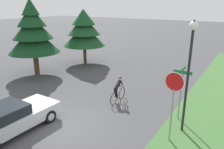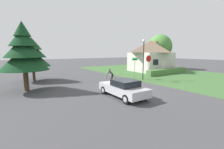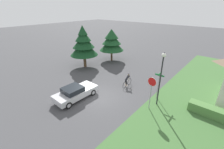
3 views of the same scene
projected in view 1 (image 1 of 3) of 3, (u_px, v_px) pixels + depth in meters
ground_plane at (65, 126)px, 10.48m from camera, size 140.00×140.00×0.00m
sedan_left_lane at (10, 118)px, 9.86m from camera, size 1.93×4.33×1.36m
cyclist at (118, 91)px, 12.87m from camera, size 0.44×1.75×1.52m
stop_sign at (173, 93)px, 8.77m from camera, size 0.79×0.09×3.07m
street_lamp at (190, 57)px, 9.08m from camera, size 0.35×0.35×5.03m
street_name_sign at (181, 84)px, 10.63m from camera, size 0.90×0.90×2.72m
conifer_tall_near at (33, 32)px, 17.09m from camera, size 4.00×4.00×6.03m
conifer_tall_far at (84, 30)px, 20.42m from camera, size 3.92×3.92×5.14m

